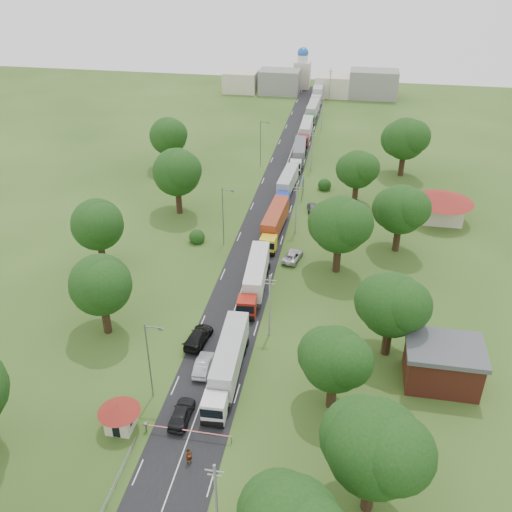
% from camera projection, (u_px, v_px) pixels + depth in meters
% --- Properties ---
extents(ground, '(260.00, 260.00, 0.00)m').
position_uv_depth(ground, '(238.00, 299.00, 79.46)').
color(ground, '#2D4717').
rests_on(ground, ground).
extents(road, '(8.00, 200.00, 0.04)m').
position_uv_depth(road, '(262.00, 233.00, 96.42)').
color(road, black).
rests_on(road, ground).
extents(boom_barrier, '(9.22, 0.35, 1.18)m').
position_uv_depth(boom_barrier, '(175.00, 429.00, 58.01)').
color(boom_barrier, slate).
rests_on(boom_barrier, ground).
extents(guard_booth, '(4.40, 4.40, 3.45)m').
position_uv_depth(guard_booth, '(119.00, 413.00, 58.26)').
color(guard_booth, beige).
rests_on(guard_booth, ground).
extents(info_sign, '(0.12, 3.10, 4.10)m').
position_uv_depth(info_sign, '(303.00, 184.00, 106.82)').
color(info_sign, slate).
rests_on(info_sign, ground).
extents(pole_0, '(1.60, 0.24, 9.00)m').
position_uv_depth(pole_0, '(216.00, 501.00, 46.57)').
color(pole_0, gray).
rests_on(pole_0, ground).
extents(pole_1, '(1.60, 0.24, 9.00)m').
position_uv_depth(pole_1, '(270.00, 305.00, 70.31)').
color(pole_1, gray).
rests_on(pole_1, ground).
extents(pole_2, '(1.60, 0.24, 9.00)m').
position_uv_depth(pole_2, '(296.00, 208.00, 94.05)').
color(pole_2, gray).
rests_on(pole_2, ground).
extents(pole_3, '(1.60, 0.24, 9.00)m').
position_uv_depth(pole_3, '(312.00, 150.00, 117.79)').
color(pole_3, gray).
rests_on(pole_3, ground).
extents(pole_4, '(1.60, 0.24, 9.00)m').
position_uv_depth(pole_4, '(322.00, 111.00, 141.53)').
color(pole_4, gray).
rests_on(pole_4, ground).
extents(pole_5, '(1.60, 0.24, 9.00)m').
position_uv_depth(pole_5, '(330.00, 84.00, 165.27)').
color(pole_5, gray).
rests_on(pole_5, ground).
extents(lamp_0, '(2.03, 0.22, 10.00)m').
position_uv_depth(lamp_0, '(150.00, 358.00, 60.50)').
color(lamp_0, slate).
rests_on(lamp_0, ground).
extents(lamp_1, '(2.03, 0.22, 10.00)m').
position_uv_depth(lamp_1, '(224.00, 214.00, 90.17)').
color(lamp_1, slate).
rests_on(lamp_1, ground).
extents(lamp_2, '(2.03, 0.22, 10.00)m').
position_uv_depth(lamp_2, '(261.00, 141.00, 119.85)').
color(lamp_2, slate).
rests_on(lamp_2, ground).
extents(tree_1, '(9.60, 9.60, 12.05)m').
position_uv_depth(tree_1, '(375.00, 446.00, 47.44)').
color(tree_1, '#382616').
rests_on(tree_1, ground).
extents(tree_2, '(8.00, 8.00, 10.10)m').
position_uv_depth(tree_2, '(335.00, 358.00, 58.84)').
color(tree_2, '#382616').
rests_on(tree_2, ground).
extents(tree_3, '(8.80, 8.80, 11.07)m').
position_uv_depth(tree_3, '(392.00, 304.00, 66.09)').
color(tree_3, '#382616').
rests_on(tree_3, ground).
extents(tree_4, '(9.60, 9.60, 12.05)m').
position_uv_depth(tree_4, '(340.00, 224.00, 82.12)').
color(tree_4, '#382616').
rests_on(tree_4, ground).
extents(tree_5, '(8.80, 8.80, 11.07)m').
position_uv_depth(tree_5, '(401.00, 209.00, 87.84)').
color(tree_5, '#382616').
rests_on(tree_5, ground).
extents(tree_6, '(8.00, 8.00, 10.10)m').
position_uv_depth(tree_6, '(357.00, 169.00, 103.62)').
color(tree_6, '#382616').
rests_on(tree_6, ground).
extents(tree_7, '(9.60, 9.60, 12.05)m').
position_uv_depth(tree_7, '(405.00, 139.00, 114.36)').
color(tree_7, '#382616').
rests_on(tree_7, ground).
extents(tree_10, '(8.80, 8.80, 11.07)m').
position_uv_depth(tree_10, '(101.00, 284.00, 69.73)').
color(tree_10, '#382616').
rests_on(tree_10, ground).
extents(tree_11, '(8.80, 8.80, 11.07)m').
position_uv_depth(tree_11, '(98.00, 224.00, 83.51)').
color(tree_11, '#382616').
rests_on(tree_11, ground).
extents(tree_12, '(9.60, 9.60, 12.05)m').
position_uv_depth(tree_12, '(177.00, 172.00, 99.25)').
color(tree_12, '#382616').
rests_on(tree_12, ground).
extents(tree_13, '(8.80, 8.80, 11.07)m').
position_uv_depth(tree_13, '(168.00, 136.00, 117.73)').
color(tree_13, '#382616').
rests_on(tree_13, ground).
extents(house_brick, '(8.60, 6.60, 5.20)m').
position_uv_depth(house_brick, '(443.00, 364.00, 63.98)').
color(house_brick, maroon).
rests_on(house_brick, ground).
extents(house_cream, '(10.08, 10.08, 5.80)m').
position_uv_depth(house_cream, '(443.00, 202.00, 98.48)').
color(house_cream, beige).
rests_on(house_cream, ground).
extents(distant_town, '(52.00, 8.00, 8.00)m').
position_uv_depth(distant_town, '(315.00, 83.00, 170.85)').
color(distant_town, gray).
rests_on(distant_town, ground).
extents(church, '(5.00, 5.00, 12.30)m').
position_uv_depth(church, '(302.00, 70.00, 177.38)').
color(church, beige).
rests_on(church, ground).
extents(truck_0, '(3.07, 15.18, 4.20)m').
position_uv_depth(truck_0, '(228.00, 363.00, 64.80)').
color(truck_0, white).
rests_on(truck_0, ground).
extents(truck_1, '(3.32, 14.91, 4.12)m').
position_uv_depth(truck_1, '(255.00, 277.00, 80.41)').
color(truck_1, '#9E1E12').
rests_on(truck_1, ground).
extents(truck_2, '(3.17, 14.76, 4.08)m').
position_uv_depth(truck_2, '(274.00, 223.00, 94.90)').
color(truck_2, yellow).
rests_on(truck_2, ground).
extents(truck_3, '(2.95, 13.70, 3.79)m').
position_uv_depth(truck_3, '(287.00, 184.00, 109.44)').
color(truck_3, '#1C36AA').
rests_on(truck_3, ground).
extents(truck_4, '(3.10, 14.02, 3.87)m').
position_uv_depth(truck_4, '(299.00, 153.00, 123.51)').
color(truck_4, silver).
rests_on(truck_4, ground).
extents(truck_5, '(2.56, 14.05, 3.89)m').
position_uv_depth(truck_5, '(306.00, 130.00, 136.95)').
color(truck_5, maroon).
rests_on(truck_5, ground).
extents(truck_6, '(2.82, 14.03, 3.88)m').
position_uv_depth(truck_6, '(313.00, 111.00, 151.20)').
color(truck_6, '#235D25').
rests_on(truck_6, ground).
extents(truck_7, '(2.79, 15.70, 4.35)m').
position_uv_depth(truck_7, '(318.00, 92.00, 166.90)').
color(truck_7, silver).
rests_on(truck_7, ground).
extents(car_lane_front, '(1.99, 4.93, 1.68)m').
position_uv_depth(car_lane_front, '(182.00, 413.00, 59.96)').
color(car_lane_front, black).
rests_on(car_lane_front, ground).
extents(car_lane_mid, '(1.80, 4.84, 1.58)m').
position_uv_depth(car_lane_mid, '(203.00, 365.00, 66.60)').
color(car_lane_mid, '#ADB0B6').
rests_on(car_lane_mid, ground).
extents(car_lane_rear, '(3.01, 5.95, 1.66)m').
position_uv_depth(car_lane_rear, '(198.00, 337.00, 71.02)').
color(car_lane_rear, black).
rests_on(car_lane_rear, ground).
extents(car_verge_near, '(3.24, 5.38, 1.40)m').
position_uv_depth(car_verge_near, '(292.00, 256.00, 88.40)').
color(car_verge_near, silver).
rests_on(car_verge_near, ground).
extents(car_verge_far, '(2.38, 4.46, 1.44)m').
position_uv_depth(car_verge_far, '(312.00, 207.00, 103.28)').
color(car_verge_far, '#4C4D53').
rests_on(car_verge_far, ground).
extents(pedestrian_near, '(0.79, 0.77, 1.83)m').
position_uv_depth(pedestrian_near, '(189.00, 457.00, 55.03)').
color(pedestrian_near, gray).
rests_on(pedestrian_near, ground).
extents(pedestrian_booth, '(0.93, 0.99, 1.61)m').
position_uv_depth(pedestrian_booth, '(124.00, 431.00, 57.99)').
color(pedestrian_booth, gray).
rests_on(pedestrian_booth, ground).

